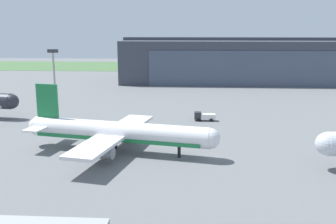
{
  "coord_description": "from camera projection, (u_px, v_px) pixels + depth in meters",
  "views": [
    {
      "loc": [
        -3.1,
        -65.29,
        22.22
      ],
      "look_at": [
        -8.16,
        14.46,
        5.03
      ],
      "focal_mm": 42.12,
      "sensor_mm": 36.0,
      "label": 1
    }
  ],
  "objects": [
    {
      "name": "grass_field_strip",
      "position": [
        198.0,
        67.0,
        227.64
      ],
      "size": [
        440.0,
        56.0,
        0.08
      ],
      "primitive_type": "cube",
      "color": "#486B3F",
      "rests_on": "ground_plane"
    },
    {
      "name": "baggage_tug",
      "position": [
        204.0,
        116.0,
        95.49
      ],
      "size": [
        5.09,
        2.11,
        2.19
      ],
      "color": "#2D2D33",
      "rests_on": "ground_plane"
    },
    {
      "name": "apron_light_mast",
      "position": [
        54.0,
        80.0,
        91.2
      ],
      "size": [
        2.4,
        0.5,
        17.36
      ],
      "color": "#99999E",
      "rests_on": "ground_plane"
    },
    {
      "name": "maintenance_hangar",
      "position": [
        244.0,
        61.0,
        164.53
      ],
      "size": [
        100.14,
        34.0,
        18.25
      ],
      "color": "#383D47",
      "rests_on": "ground_plane"
    },
    {
      "name": "airliner_near_left",
      "position": [
        118.0,
        133.0,
        70.9
      ],
      "size": [
        35.94,
        29.89,
        11.98
      ],
      "color": "white",
      "rests_on": "ground_plane"
    },
    {
      "name": "ground_plane",
      "position": [
        210.0,
        158.0,
        68.18
      ],
      "size": [
        440.0,
        440.0,
        0.0
      ],
      "primitive_type": "plane",
      "color": "slate"
    }
  ]
}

